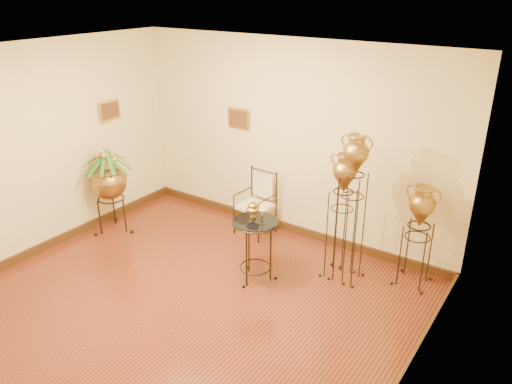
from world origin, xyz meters
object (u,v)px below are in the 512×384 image
Objects in this scene: amphora_mid at (341,216)px; planter_urn at (108,178)px; side_table at (255,249)px; amphora_tall at (351,208)px; armchair at (255,204)px.

amphora_mid reaches higher than planter_urn.
amphora_mid is at bearing 38.96° from side_table.
amphora_tall is 1.86× the size of side_table.
armchair is 1.24m from side_table.
amphora_tall is at bearing -4.27° from amphora_mid.
armchair is at bearing 124.51° from side_table.
amphora_mid is 1.76× the size of armchair.
amphora_tall reaches higher than armchair.
side_table is (2.51, 0.10, -0.41)m from planter_urn.
amphora_mid is at bearing -9.39° from armchair.
armchair is at bearing 31.74° from planter_urn.
amphora_tall is 1.27m from side_table.
side_table is at bearing -51.59° from armchair.
armchair is at bearing 167.37° from amphora_tall.
amphora_mid is 1.13m from side_table.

